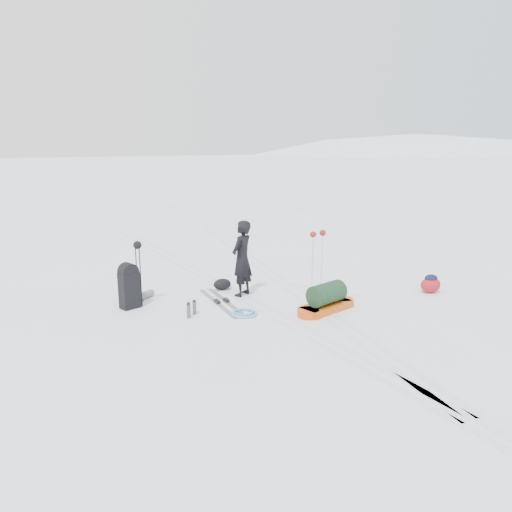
{
  "coord_description": "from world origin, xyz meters",
  "views": [
    {
      "loc": [
        -4.2,
        -8.53,
        3.21
      ],
      "look_at": [
        0.12,
        0.24,
        0.95
      ],
      "focal_mm": 35.0,
      "sensor_mm": 36.0,
      "label": 1
    }
  ],
  "objects_px": {
    "skier": "(242,258)",
    "expedition_rucksack": "(131,286)",
    "ski_poles_black": "(138,253)",
    "pulk_sled": "(326,300)"
  },
  "relations": [
    {
      "from": "skier",
      "to": "ski_poles_black",
      "type": "height_order",
      "value": "skier"
    },
    {
      "from": "expedition_rucksack",
      "to": "ski_poles_black",
      "type": "xyz_separation_m",
      "value": [
        0.17,
        0.01,
        0.66
      ]
    },
    {
      "from": "skier",
      "to": "expedition_rucksack",
      "type": "xyz_separation_m",
      "value": [
        -2.28,
        0.28,
        -0.39
      ]
    },
    {
      "from": "expedition_rucksack",
      "to": "ski_poles_black",
      "type": "height_order",
      "value": "ski_poles_black"
    },
    {
      "from": "skier",
      "to": "expedition_rucksack",
      "type": "bearing_deg",
      "value": -42.54
    },
    {
      "from": "skier",
      "to": "pulk_sled",
      "type": "xyz_separation_m",
      "value": [
        1.05,
        -1.62,
        -0.59
      ]
    },
    {
      "from": "pulk_sled",
      "to": "expedition_rucksack",
      "type": "height_order",
      "value": "expedition_rucksack"
    },
    {
      "from": "pulk_sled",
      "to": "ski_poles_black",
      "type": "distance_m",
      "value": 3.79
    },
    {
      "from": "pulk_sled",
      "to": "ski_poles_black",
      "type": "relative_size",
      "value": 1.14
    },
    {
      "from": "skier",
      "to": "pulk_sled",
      "type": "distance_m",
      "value": 2.02
    }
  ]
}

